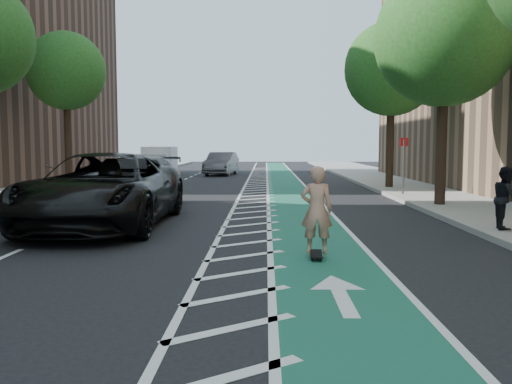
{
  "coord_description": "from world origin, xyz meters",
  "views": [
    {
      "loc": [
        1.91,
        -10.46,
        2.19
      ],
      "look_at": [
        1.68,
        1.97,
        1.1
      ],
      "focal_mm": 38.0,
      "sensor_mm": 36.0,
      "label": 1
    }
  ],
  "objects_px": {
    "suv_far": "(137,183)",
    "barrel_a": "(52,209)",
    "suv_near": "(104,190)",
    "skateboarder": "(317,210)"
  },
  "relations": [
    {
      "from": "barrel_a",
      "to": "suv_near",
      "type": "bearing_deg",
      "value": 2.81
    },
    {
      "from": "suv_near",
      "to": "suv_far",
      "type": "distance_m",
      "value": 3.68
    },
    {
      "from": "suv_far",
      "to": "barrel_a",
      "type": "height_order",
      "value": "suv_far"
    },
    {
      "from": "barrel_a",
      "to": "skateboarder",
      "type": "bearing_deg",
      "value": -30.42
    },
    {
      "from": "skateboarder",
      "to": "barrel_a",
      "type": "relative_size",
      "value": 1.67
    },
    {
      "from": "suv_far",
      "to": "barrel_a",
      "type": "relative_size",
      "value": 6.12
    },
    {
      "from": "skateboarder",
      "to": "barrel_a",
      "type": "distance_m",
      "value": 7.76
    },
    {
      "from": "skateboarder",
      "to": "suv_far",
      "type": "height_order",
      "value": "suv_far"
    },
    {
      "from": "skateboarder",
      "to": "suv_near",
      "type": "distance_m",
      "value": 6.62
    },
    {
      "from": "suv_near",
      "to": "barrel_a",
      "type": "relative_size",
      "value": 7.04
    }
  ]
}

